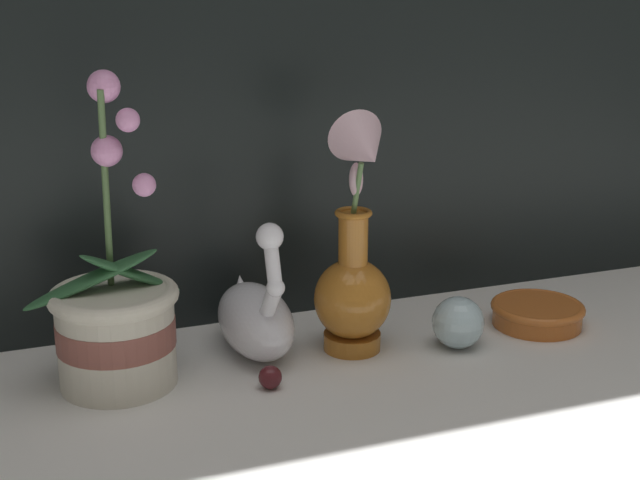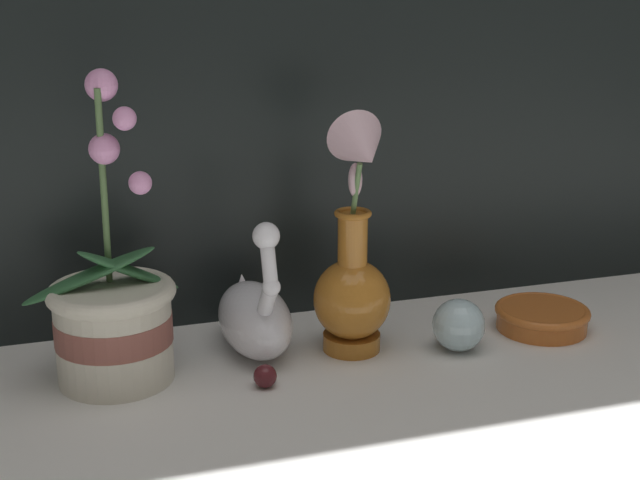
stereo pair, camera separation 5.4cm
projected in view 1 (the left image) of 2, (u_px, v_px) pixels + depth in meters
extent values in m
plane|color=silver|center=(380.00, 377.00, 1.12)|extent=(2.80, 2.80, 0.00)
cylinder|color=beige|center=(116.00, 337.00, 1.08)|extent=(0.14, 0.14, 0.12)
cylinder|color=brown|center=(116.00, 332.00, 1.08)|extent=(0.14, 0.14, 0.03)
torus|color=beige|center=(114.00, 296.00, 1.07)|extent=(0.16, 0.16, 0.02)
cylinder|color=#4C6B3D|center=(106.00, 191.00, 1.03)|extent=(0.01, 0.04, 0.24)
ellipsoid|color=#2D6038|center=(132.00, 274.00, 1.08)|extent=(0.14, 0.07, 0.08)
ellipsoid|color=#2D6038|center=(91.00, 280.00, 1.05)|extent=(0.17, 0.05, 0.07)
sphere|color=#DB8EC6|center=(104.00, 86.00, 1.00)|extent=(0.04, 0.04, 0.04)
sphere|color=#DB8EC6|center=(128.00, 120.00, 1.00)|extent=(0.03, 0.03, 0.03)
sphere|color=#DB8EC6|center=(107.00, 151.00, 1.01)|extent=(0.04, 0.04, 0.04)
sphere|color=#DB8EC6|center=(144.00, 185.00, 1.01)|extent=(0.03, 0.03, 0.03)
ellipsoid|color=white|center=(255.00, 321.00, 1.18)|extent=(0.09, 0.18, 0.09)
cone|color=white|center=(242.00, 294.00, 1.23)|extent=(0.05, 0.06, 0.07)
cylinder|color=white|center=(271.00, 302.00, 1.10)|extent=(0.02, 0.06, 0.07)
sphere|color=white|center=(276.00, 288.00, 1.07)|extent=(0.02, 0.02, 0.02)
cylinder|color=white|center=(273.00, 262.00, 1.07)|extent=(0.02, 0.04, 0.06)
sphere|color=white|center=(270.00, 237.00, 1.07)|extent=(0.03, 0.03, 0.03)
cylinder|color=#B26B23|center=(352.00, 341.00, 1.20)|extent=(0.08, 0.08, 0.02)
ellipsoid|color=#B26B23|center=(352.00, 299.00, 1.18)|extent=(0.10, 0.10, 0.11)
cylinder|color=#B26B23|center=(353.00, 239.00, 1.16)|extent=(0.04, 0.04, 0.07)
torus|color=#B26B23|center=(353.00, 213.00, 1.15)|extent=(0.05, 0.05, 0.01)
cylinder|color=#567A47|center=(357.00, 189.00, 1.13)|extent=(0.01, 0.03, 0.07)
cone|color=beige|center=(365.00, 148.00, 1.09)|extent=(0.07, 0.09, 0.09)
ellipsoid|color=beige|center=(355.00, 180.00, 1.13)|extent=(0.02, 0.02, 0.04)
sphere|color=silver|center=(458.00, 322.00, 1.20)|extent=(0.07, 0.07, 0.07)
cylinder|color=#C66628|center=(537.00, 314.00, 1.28)|extent=(0.13, 0.13, 0.03)
torus|color=#C66628|center=(538.00, 307.00, 1.27)|extent=(0.13, 0.13, 0.01)
sphere|color=#4C191E|center=(270.00, 377.00, 1.08)|extent=(0.03, 0.03, 0.03)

